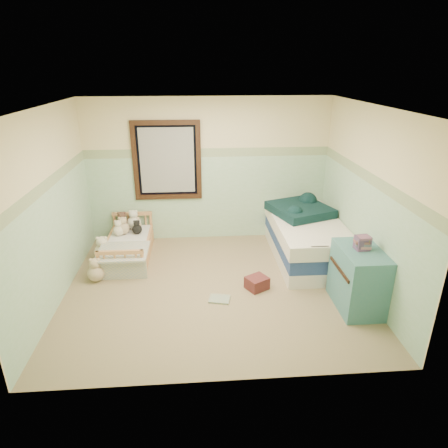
{
  "coord_description": "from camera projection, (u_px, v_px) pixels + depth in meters",
  "views": [
    {
      "loc": [
        -0.22,
        -4.83,
        2.96
      ],
      "look_at": [
        0.17,
        0.35,
        0.83
      ],
      "focal_mm": 31.17,
      "sensor_mm": 36.0,
      "label": 1
    }
  ],
  "objects": [
    {
      "name": "plush_bed_white",
      "position": [
        134.0,
        223.0,
        6.78
      ],
      "size": [
        0.24,
        0.24,
        0.24
      ],
      "primitive_type": "sphere",
      "color": "silver",
      "rests_on": "toddler_mattress"
    },
    {
      "name": "plush_bed_dark",
      "position": [
        137.0,
        229.0,
        6.59
      ],
      "size": [
        0.17,
        0.17,
        0.17
      ],
      "primitive_type": "sphere",
      "color": "black",
      "rests_on": "toddler_mattress"
    },
    {
      "name": "window_blinds",
      "position": [
        167.0,
        161.0,
        6.63
      ],
      "size": [
        0.92,
        0.01,
        1.12
      ],
      "primitive_type": "cube",
      "color": "#B3B3AD",
      "rests_on": "window_frame"
    },
    {
      "name": "teal_blanket",
      "position": [
        300.0,
        209.0,
        6.48
      ],
      "size": [
        1.11,
        1.14,
        0.14
      ],
      "primitive_type": "cube",
      "rotation": [
        0.0,
        0.0,
        0.35
      ],
      "color": "black",
      "rests_on": "twin_mattress"
    },
    {
      "name": "floor_book",
      "position": [
        220.0,
        299.0,
        5.28
      ],
      "size": [
        0.32,
        0.27,
        0.03
      ],
      "primitive_type": "cube",
      "rotation": [
        0.0,
        0.0,
        -0.23
      ],
      "color": "gold",
      "rests_on": "floor"
    },
    {
      "name": "extra_plush_1",
      "position": [
        119.0,
        230.0,
        6.52
      ],
      "size": [
        0.19,
        0.19,
        0.19
      ],
      "primitive_type": "sphere",
      "color": "beige",
      "rests_on": "toddler_mattress"
    },
    {
      "name": "wall_front",
      "position": [
        223.0,
        273.0,
        3.46
      ],
      "size": [
        4.2,
        0.04,
        2.5
      ],
      "primitive_type": "cube",
      "color": "beige",
      "rests_on": "floor"
    },
    {
      "name": "plush_bed_brown",
      "position": [
        122.0,
        223.0,
        6.76
      ],
      "size": [
        0.22,
        0.22,
        0.22
      ],
      "primitive_type": "sphere",
      "color": "brown",
      "rests_on": "toddler_mattress"
    },
    {
      "name": "plush_floor_cream",
      "position": [
        103.0,
        252.0,
        6.33
      ],
      "size": [
        0.28,
        0.28,
        0.28
      ],
      "primitive_type": "sphere",
      "color": "beige",
      "rests_on": "floor"
    },
    {
      "name": "toddler_mattress",
      "position": [
        128.0,
        244.0,
        6.38
      ],
      "size": [
        0.64,
        1.34,
        0.12
      ],
      "primitive_type": "cube",
      "color": "silver",
      "rests_on": "toddler_bed_frame"
    },
    {
      "name": "wall_right",
      "position": [
        368.0,
        201.0,
        5.27
      ],
      "size": [
        0.04,
        3.6,
        2.5
      ],
      "primitive_type": "cube",
      "color": "beige",
      "rests_on": "floor"
    },
    {
      "name": "wall_back",
      "position": [
        208.0,
        171.0,
        6.78
      ],
      "size": [
        4.2,
        0.04,
        2.5
      ],
      "primitive_type": "cube",
      "color": "beige",
      "rests_on": "floor"
    },
    {
      "name": "wainscot_mint",
      "position": [
        209.0,
        198.0,
        6.96
      ],
      "size": [
        4.2,
        0.01,
        1.5
      ],
      "primitive_type": "cube",
      "color": "#ABCEB4",
      "rests_on": "floor"
    },
    {
      "name": "patchwork_quilt",
      "position": [
        123.0,
        252.0,
        5.95
      ],
      "size": [
        0.76,
        0.7,
        0.03
      ],
      "primitive_type": "cube",
      "color": "#7391B0",
      "rests_on": "toddler_mattress"
    },
    {
      "name": "plush_floor_tan",
      "position": [
        96.0,
        273.0,
        5.72
      ],
      "size": [
        0.25,
        0.25,
        0.25
      ],
      "primitive_type": "sphere",
      "color": "tan",
      "rests_on": "floor"
    },
    {
      "name": "dresser",
      "position": [
        358.0,
        279.0,
        5.01
      ],
      "size": [
        0.51,
        0.82,
        0.82
      ],
      "primitive_type": "cube",
      "color": "#37777A",
      "rests_on": "floor"
    },
    {
      "name": "wall_left",
      "position": [
        50.0,
        209.0,
        4.98
      ],
      "size": [
        0.04,
        3.6,
        2.5
      ],
      "primitive_type": "cube",
      "color": "beige",
      "rests_on": "floor"
    },
    {
      "name": "twin_bed_frame",
      "position": [
        305.0,
        251.0,
        6.44
      ],
      "size": [
        1.0,
        2.01,
        0.22
      ],
      "primitive_type": "cube",
      "color": "white",
      "rests_on": "floor"
    },
    {
      "name": "twin_boxspring",
      "position": [
        306.0,
        239.0,
        6.36
      ],
      "size": [
        1.0,
        2.01,
        0.22
      ],
      "primitive_type": "cube",
      "color": "navy",
      "rests_on": "twin_bed_frame"
    },
    {
      "name": "border_strip",
      "position": [
        208.0,
        153.0,
        6.65
      ],
      "size": [
        4.2,
        0.01,
        0.15
      ],
      "primitive_type": "cube",
      "color": "#4A6F4A",
      "rests_on": "wall_back"
    },
    {
      "name": "extra_plush_0",
      "position": [
        137.0,
        225.0,
        6.78
      ],
      "size": [
        0.15,
        0.15,
        0.15
      ],
      "primitive_type": "sphere",
      "color": "tan",
      "rests_on": "toddler_mattress"
    },
    {
      "name": "toddler_bed_frame",
      "position": [
        129.0,
        252.0,
        6.43
      ],
      "size": [
        0.7,
        1.4,
        0.18
      ],
      "primitive_type": "cube",
      "color": "#BB804E",
      "rests_on": "floor"
    },
    {
      "name": "twin_mattress",
      "position": [
        307.0,
        226.0,
        6.28
      ],
      "size": [
        1.04,
        2.05,
        0.22
      ],
      "primitive_type": "cube",
      "color": "white",
      "rests_on": "twin_boxspring"
    },
    {
      "name": "red_pillow",
      "position": [
        257.0,
        283.0,
        5.53
      ],
      "size": [
        0.37,
        0.36,
        0.18
      ],
      "primitive_type": "cube",
      "rotation": [
        0.0,
        0.0,
        0.53
      ],
      "color": "maroon",
      "rests_on": "floor"
    },
    {
      "name": "window_frame",
      "position": [
        167.0,
        161.0,
        6.62
      ],
      "size": [
        1.16,
        0.06,
        1.36
      ],
      "primitive_type": "cube",
      "color": "black",
      "rests_on": "wall_back"
    },
    {
      "name": "book_stack",
      "position": [
        362.0,
        243.0,
        4.85
      ],
      "size": [
        0.19,
        0.16,
        0.18
      ],
      "primitive_type": "cube",
      "rotation": [
        0.0,
        0.0,
        0.12
      ],
      "color": "brown",
      "rests_on": "dresser"
    },
    {
      "name": "plush_bed_tan",
      "position": [
        123.0,
        228.0,
        6.57
      ],
      "size": [
        0.21,
        0.21,
        0.21
      ],
      "primitive_type": "sphere",
      "color": "tan",
      "rests_on": "toddler_mattress"
    },
    {
      "name": "floor",
      "position": [
        214.0,
        288.0,
        5.6
      ],
      "size": [
        4.2,
        3.6,
        0.02
      ],
      "primitive_type": "cube",
      "color": "olive",
      "rests_on": "ground"
    },
    {
      "name": "ceiling",
      "position": [
        212.0,
        106.0,
        4.64
      ],
      "size": [
        4.2,
        3.6,
        0.02
      ],
      "primitive_type": "cube",
      "color": "beige",
      "rests_on": "wall_back"
    }
  ]
}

